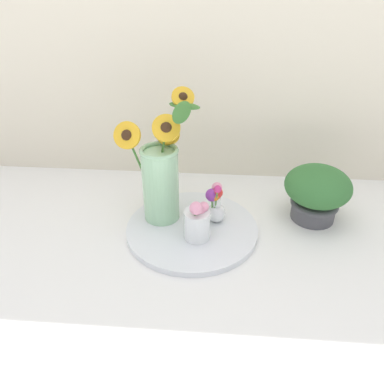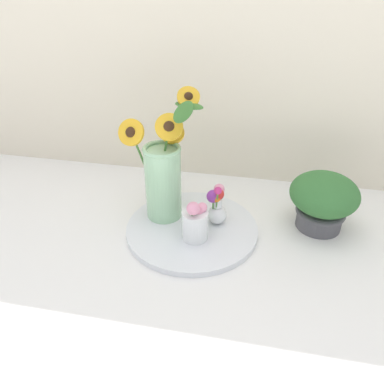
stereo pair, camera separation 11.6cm
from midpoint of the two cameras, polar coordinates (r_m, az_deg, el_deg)
ground_plane at (r=1.18m, az=-4.75°, el=-8.46°), size 6.00×6.00×0.00m
serving_tray at (r=1.24m, az=-2.69°, el=-5.74°), size 0.43×0.43×0.02m
mason_jar_sunflowers at (r=1.21m, az=-7.48°, el=2.44°), size 0.29×0.20×0.42m
vase_small_center at (r=1.15m, az=-2.06°, el=-4.70°), size 0.08×0.08×0.14m
vase_bulb_right at (r=1.22m, az=0.92°, el=-1.85°), size 0.07×0.08×0.15m
potted_plant at (r=1.30m, az=16.11°, el=0.01°), size 0.22×0.22×0.19m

